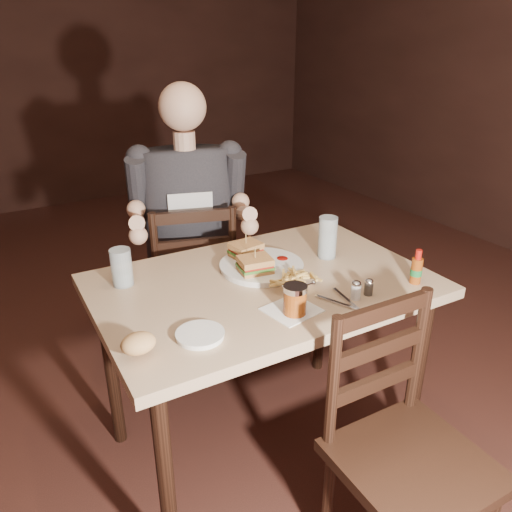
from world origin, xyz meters
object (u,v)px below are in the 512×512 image
syrup_dispenser (295,300)px  hot_sauce (417,267)px  chair_far (193,285)px  diner (188,193)px  glass_left (122,267)px  side_plate (200,336)px  dinner_plate (262,267)px  main_table (263,301)px  glass_right (328,237)px  chair_near (413,464)px

syrup_dispenser → hot_sauce: bearing=-3.4°
chair_far → syrup_dispenser: (-0.04, -0.92, 0.37)m
diner → glass_left: (-0.43, -0.39, -0.10)m
glass_left → side_plate: glass_left is taller
chair_far → diner: size_ratio=0.97×
hot_sauce → dinner_plate: bearing=137.6°
main_table → hot_sauce: bearing=-32.3°
diner → syrup_dispenser: diner is taller
glass_right → dinner_plate: bearing=173.1°
main_table → hot_sauce: (0.46, -0.29, 0.15)m
chair_far → side_plate: bearing=85.5°
main_table → glass_right: bearing=9.0°
chair_near → syrup_dispenser: 0.59m
dinner_plate → chair_near: bearing=-86.4°
diner → glass_left: size_ratio=6.92×
chair_far → syrup_dispenser: size_ratio=9.00×
chair_far → hot_sauce: chair_far is taller
diner → dinner_plate: (0.06, -0.54, -0.16)m
syrup_dispenser → dinner_plate: bearing=77.9°
chair_far → hot_sauce: (0.45, -0.96, 0.38)m
glass_left → side_plate: 0.46m
syrup_dispenser → side_plate: (-0.32, 0.03, -0.05)m
chair_far → glass_right: size_ratio=5.43×
main_table → dinner_plate: size_ratio=3.92×
diner → chair_far: bearing=90.0°
chair_far → hot_sauce: bearing=132.8°
diner → glass_left: diner is taller
chair_near → syrup_dispenser: bearing=108.6°
chair_near → dinner_plate: size_ratio=2.89×
glass_left → chair_far: bearing=44.3°
glass_right → side_plate: bearing=-158.6°
glass_left → glass_right: bearing=-13.1°
chair_near → diner: diner is taller
glass_left → side_plate: bearing=-78.6°
syrup_dispenser → side_plate: size_ratio=0.71×
syrup_dispenser → chair_far: bearing=89.0°
glass_left → syrup_dispenser: 0.63m
glass_right → hot_sauce: 0.37m
main_table → diner: (-0.01, 0.62, 0.25)m
glass_left → dinner_plate: bearing=-16.6°
main_table → glass_right: glass_right is taller
diner → side_plate: 0.92m
hot_sauce → syrup_dispenser: (-0.50, 0.04, -0.01)m
hot_sauce → glass_right: bearing=110.7°
glass_right → main_table: bearing=-171.0°
glass_right → syrup_dispenser: (-0.37, -0.30, -0.03)m
diner → syrup_dispenser: size_ratio=9.31×
main_table → hot_sauce: size_ratio=9.44×
syrup_dispenser → glass_left: bearing=131.8°
diner → side_plate: (-0.34, -0.84, -0.16)m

